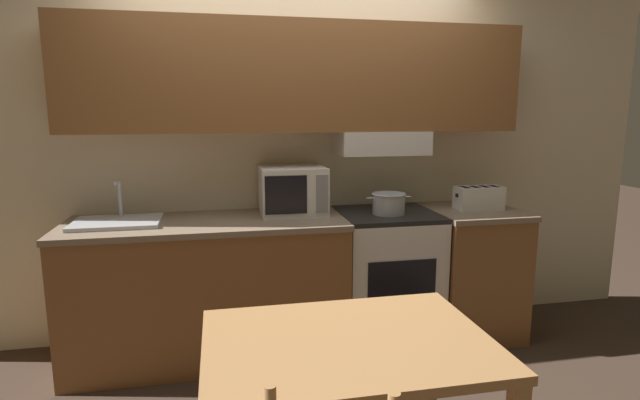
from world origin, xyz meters
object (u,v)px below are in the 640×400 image
(microwave, at_px, (292,190))
(toaster, at_px, (479,198))
(cooking_pot, at_px, (389,203))
(dining_table, at_px, (347,366))
(stove_range, at_px, (386,276))
(sink_basin, at_px, (117,221))

(microwave, distance_m, toaster, 1.30)
(cooking_pot, distance_m, dining_table, 1.62)
(microwave, bearing_deg, dining_table, -91.23)
(cooking_pot, distance_m, microwave, 0.65)
(stove_range, distance_m, microwave, 0.89)
(stove_range, relative_size, sink_basin, 1.77)
(microwave, bearing_deg, toaster, -5.91)
(toaster, bearing_deg, dining_table, -132.21)
(toaster, xyz_separation_m, dining_table, (-1.33, -1.46, -0.34))
(dining_table, bearing_deg, stove_range, 65.86)
(sink_basin, relative_size, dining_table, 0.48)
(microwave, height_order, dining_table, microwave)
(cooking_pot, bearing_deg, microwave, 165.67)
(microwave, relative_size, dining_table, 0.41)
(sink_basin, height_order, dining_table, sink_basin)
(microwave, xyz_separation_m, dining_table, (-0.03, -1.60, -0.42))
(cooking_pot, bearing_deg, toaster, 2.20)
(sink_basin, xyz_separation_m, dining_table, (1.06, -1.48, -0.28))
(stove_range, distance_m, sink_basin, 1.80)
(toaster, height_order, sink_basin, sink_basin)
(microwave, distance_m, sink_basin, 1.11)
(microwave, relative_size, sink_basin, 0.84)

